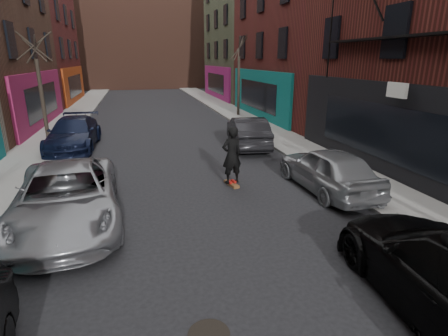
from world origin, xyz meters
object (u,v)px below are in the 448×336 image
tree_right_far (239,69)px  manhole (209,334)px  tree_left_far (39,78)px  pedestrian (443,284)px  parked_right_far (328,169)px  skateboard (232,184)px  parked_left_far (67,196)px  parked_left_end (74,133)px  parked_right_end (248,132)px  skateboarder (232,155)px

tree_right_far → manhole: size_ratio=9.71×
tree_left_far → pedestrian: (9.20, -16.40, -2.49)m
tree_left_far → parked_right_far: tree_left_far is taller
tree_left_far → skateboard: bearing=-48.8°
parked_left_far → pedestrian: pedestrian is taller
parked_left_end → manhole: size_ratio=7.53×
manhole → parked_left_far: bearing=120.2°
skateboard → parked_left_far: bearing=-172.9°
tree_right_far → pedestrian: tree_right_far is taller
parked_left_end → parked_right_end: bearing=-9.9°
parked_right_end → pedestrian: bearing=94.0°
pedestrian → skateboarder: bearing=-96.5°
parked_left_far → skateboard: 5.43m
parked_right_far → pedestrian: pedestrian is taller
skateboard → skateboarder: skateboarder is taller
parked_left_end → parked_right_end: parked_left_end is taller
parked_right_end → skateboard: size_ratio=5.79×
tree_left_far → parked_left_end: (1.60, -1.80, -2.62)m
pedestrian → manhole: size_ratio=2.53×
parked_left_end → skateboarder: (6.19, -7.08, 0.34)m
skateboard → parked_left_end: bearing=118.5°
pedestrian → tree_right_far: bearing=-115.3°
tree_left_far → tree_right_far: 13.78m
skateboarder → manhole: skateboarder is taller
parked_right_far → tree_right_far: bearing=-97.2°
pedestrian → manhole: pedestrian is taller
parked_left_far → skateboard: parked_left_far is taller
skateboard → manhole: 7.06m
skateboarder → pedestrian: bearing=88.0°
skateboard → pedestrian: pedestrian is taller
skateboard → pedestrian: size_ratio=0.45×
parked_left_far → parked_right_far: parked_left_far is taller
parked_right_far → pedestrian: 6.45m
parked_right_far → tree_left_far: bearing=-44.7°
parked_left_far → parked_right_end: (7.34, 7.11, -0.03)m
tree_left_far → tree_right_far: tree_right_far is taller
parked_right_end → parked_left_end: bearing=-4.1°
parked_right_end → parked_right_far: bearing=104.2°
tree_right_far → parked_right_far: (-1.60, -16.15, -2.77)m
tree_right_far → parked_left_far: bearing=-120.1°
parked_left_far → parked_left_end: size_ratio=1.08×
tree_right_far → parked_right_end: bearing=-103.7°
parked_right_end → skateboarder: 5.77m
parked_right_end → skateboarder: bearing=74.5°
tree_right_far → tree_left_far: bearing=-154.2°
parked_left_end → parked_right_far: 12.42m
skateboarder → parked_left_far: bearing=7.1°
parked_left_end → tree_right_far: bearing=37.9°
parked_left_end → manhole: 14.36m
parked_left_far → parked_left_end: (-1.12, 8.90, -0.02)m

